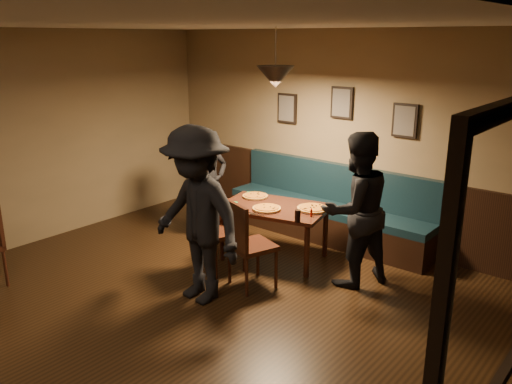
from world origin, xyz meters
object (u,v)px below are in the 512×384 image
(diner_right, at_px, (356,210))
(tabasco_bottle, at_px, (311,212))
(chair_near_right, at_px, (252,244))
(booth_bench, at_px, (327,204))
(diner_left, at_px, (210,183))
(diner_front, at_px, (197,216))
(dining_table, at_px, (274,232))
(chair_near_left, at_px, (222,230))
(soda_glass, at_px, (298,216))

(diner_right, bearing_deg, tabasco_bottle, -57.41)
(chair_near_right, bearing_deg, tabasco_bottle, 86.63)
(booth_bench, height_order, diner_left, diner_left)
(diner_front, bearing_deg, dining_table, 95.59)
(chair_near_left, xyz_separation_m, diner_left, (-0.93, 0.74, 0.25))
(dining_table, bearing_deg, diner_right, -12.00)
(chair_near_left, bearing_deg, diner_front, -47.99)
(tabasco_bottle, bearing_deg, booth_bench, 112.36)
(chair_near_left, bearing_deg, diner_left, 159.61)
(booth_bench, xyz_separation_m, diner_left, (-1.35, -0.90, 0.25))
(chair_near_left, relative_size, diner_front, 0.54)
(diner_front, bearing_deg, diner_left, 134.79)
(booth_bench, height_order, chair_near_right, same)
(chair_near_left, xyz_separation_m, diner_right, (1.37, 0.69, 0.36))
(chair_near_right, relative_size, diner_left, 0.66)
(dining_table, height_order, chair_near_right, chair_near_right)
(diner_right, height_order, diner_front, diner_front)
(booth_bench, distance_m, diner_right, 1.39)
(soda_glass, distance_m, tabasco_bottle, 0.25)
(diner_right, bearing_deg, booth_bench, -110.22)
(diner_left, distance_m, soda_glass, 1.79)
(chair_near_right, bearing_deg, booth_bench, 112.87)
(chair_near_left, height_order, tabasco_bottle, chair_near_left)
(dining_table, distance_m, diner_front, 1.47)
(diner_front, height_order, tabasco_bottle, diner_front)
(diner_left, distance_m, diner_right, 2.30)
(booth_bench, distance_m, soda_glass, 1.36)
(booth_bench, bearing_deg, diner_right, -45.00)
(chair_near_left, distance_m, diner_right, 1.58)
(chair_near_left, height_order, diner_left, diner_left)
(chair_near_left, distance_m, soda_glass, 0.94)
(dining_table, xyz_separation_m, tabasco_bottle, (0.57, -0.04, 0.40))
(booth_bench, bearing_deg, chair_near_right, -85.64)
(diner_left, relative_size, diner_front, 0.81)
(booth_bench, relative_size, chair_near_right, 3.00)
(chair_near_right, bearing_deg, soda_glass, 78.17)
(booth_bench, relative_size, diner_front, 1.61)
(diner_right, height_order, tabasco_bottle, diner_right)
(diner_front, relative_size, tabasco_bottle, 17.21)
(booth_bench, xyz_separation_m, chair_near_left, (-0.42, -1.64, 0.01))
(diner_front, bearing_deg, chair_near_right, 71.16)
(chair_near_right, height_order, soda_glass, chair_near_right)
(chair_near_left, bearing_deg, tabasco_bottle, 54.55)
(diner_front, bearing_deg, booth_bench, 91.19)
(dining_table, height_order, diner_left, diner_left)
(booth_bench, distance_m, tabasco_bottle, 1.13)
(chair_near_left, relative_size, diner_right, 0.58)
(diner_right, distance_m, tabasco_bottle, 0.55)
(soda_glass, bearing_deg, diner_left, 168.00)
(diner_left, xyz_separation_m, diner_right, (2.30, -0.05, 0.12))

